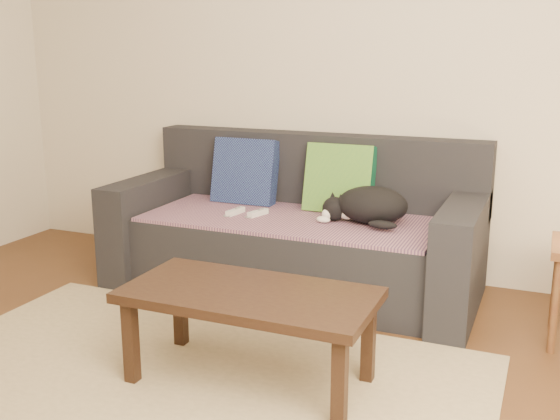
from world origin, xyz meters
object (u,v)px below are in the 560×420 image
at_px(wii_remote_a, 258,213).
at_px(coffee_table, 249,302).
at_px(cat, 369,206).
at_px(wii_remote_b, 235,212).
at_px(sofa, 297,235).

distance_m(wii_remote_a, coffee_table, 1.14).
relative_size(cat, wii_remote_b, 3.55).
bearing_deg(cat, sofa, -161.38).
height_order(sofa, cat, sofa).
relative_size(sofa, wii_remote_a, 14.00).
distance_m(wii_remote_a, wii_remote_b, 0.14).
height_order(wii_remote_b, coffee_table, wii_remote_b).
bearing_deg(sofa, wii_remote_b, -155.05).
bearing_deg(cat, wii_remote_b, -147.59).
distance_m(sofa, cat, 0.50).
xyz_separation_m(cat, wii_remote_a, (-0.63, -0.08, -0.08)).
xyz_separation_m(cat, coffee_table, (-0.19, -1.13, -0.18)).
xyz_separation_m(wii_remote_a, coffee_table, (0.44, -1.05, -0.09)).
xyz_separation_m(wii_remote_a, wii_remote_b, (-0.13, -0.02, 0.00)).
relative_size(cat, wii_remote_a, 3.55).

